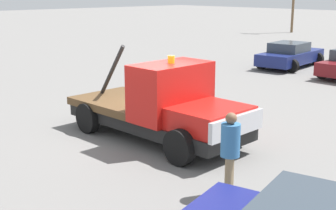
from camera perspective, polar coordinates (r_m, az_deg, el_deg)
The scene contains 4 objects.
ground_plane at distance 13.20m, azimuth -1.49°, elevation -4.05°, with size 160.00×160.00×0.00m, color slate.
tow_truck at distance 12.70m, azimuth -0.45°, elevation -0.37°, with size 5.64×2.44×2.51m.
person_near_truck at distance 9.39m, azimuth 7.59°, elevation -5.26°, with size 0.39×0.39×1.74m.
parked_car_navy at distance 25.95m, azimuth 14.66°, elevation 5.91°, with size 2.78×4.84×1.34m.
Camera 1 is at (9.37, -8.35, 4.08)m, focal length 50.00 mm.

